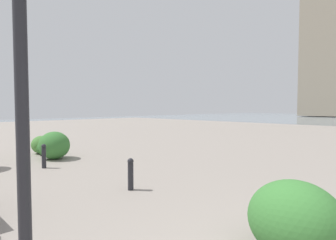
# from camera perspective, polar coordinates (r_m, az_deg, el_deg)

# --- Properties ---
(lamppost) EXTENTS (0.98, 0.28, 3.92)m
(lamppost) POSITION_cam_1_polar(r_m,az_deg,el_deg) (3.45, -28.84, 17.15)
(lamppost) COLOR #232328
(lamppost) RESTS_ON ground
(bollard_near) EXTENTS (0.13, 0.13, 0.67)m
(bollard_near) POSITION_cam_1_polar(r_m,az_deg,el_deg) (5.82, -7.92, -11.11)
(bollard_near) COLOR #232328
(bollard_near) RESTS_ON ground
(bollard_mid) EXTENTS (0.13, 0.13, 0.69)m
(bollard_mid) POSITION_cam_1_polar(r_m,az_deg,el_deg) (8.54, -24.78, -6.82)
(bollard_mid) COLOR #232328
(bollard_mid) RESTS_ON ground
(shrub_low) EXTENTS (1.09, 0.98, 0.92)m
(shrub_low) POSITION_cam_1_polar(r_m,az_deg,el_deg) (9.86, -22.92, -4.95)
(shrub_low) COLOR #387533
(shrub_low) RESTS_ON ground
(shrub_round) EXTENTS (1.07, 0.96, 0.91)m
(shrub_round) POSITION_cam_1_polar(r_m,az_deg,el_deg) (3.59, 25.23, -18.57)
(shrub_round) COLOR #387533
(shrub_round) RESTS_ON ground
(shrub_wide) EXTENTS (0.78, 0.71, 0.67)m
(shrub_wide) POSITION_cam_1_polar(r_m,az_deg,el_deg) (11.25, -25.22, -4.73)
(shrub_wide) COLOR #477F38
(shrub_wide) RESTS_ON ground
(shrub_tall) EXTENTS (0.61, 0.55, 0.52)m
(shrub_tall) POSITION_cam_1_polar(r_m,az_deg,el_deg) (10.78, -24.57, -5.42)
(shrub_tall) COLOR #2D6628
(shrub_tall) RESTS_ON ground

